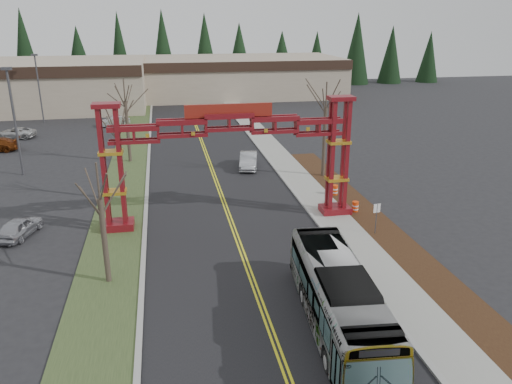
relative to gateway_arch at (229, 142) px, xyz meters
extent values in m
cube|color=black|center=(0.00, 7.00, -5.97)|extent=(12.00, 110.00, 0.02)
cube|color=yellow|center=(-0.12, 7.00, -5.96)|extent=(0.12, 100.00, 0.01)
cube|color=yellow|center=(0.12, 7.00, -5.96)|extent=(0.12, 100.00, 0.01)
cube|color=#A3A29D|center=(6.15, 7.00, -5.91)|extent=(0.30, 110.00, 0.15)
cube|color=gray|center=(7.60, 7.00, -5.91)|extent=(2.60, 110.00, 0.14)
cube|color=black|center=(10.20, -8.00, -5.92)|extent=(2.60, 50.00, 0.12)
cube|color=#344522|center=(-8.00, 7.00, -5.94)|extent=(4.00, 110.00, 0.08)
cube|color=#A3A29D|center=(-6.15, 7.00, -5.91)|extent=(0.30, 110.00, 0.15)
cube|color=#5E0C14|center=(-8.00, 0.00, -5.68)|extent=(2.20, 1.60, 0.60)
cube|color=#5E0C14|center=(-8.55, -0.35, -1.38)|extent=(0.28, 0.28, 8.00)
cube|color=#5E0C14|center=(-7.45, -0.35, -1.38)|extent=(0.28, 0.28, 8.00)
cube|color=#5E0C14|center=(-8.55, 0.35, -1.38)|extent=(0.28, 0.28, 8.00)
cube|color=#5E0C14|center=(-7.45, 0.35, -1.38)|extent=(0.28, 0.28, 8.00)
cube|color=gold|center=(-8.00, 0.00, -3.18)|extent=(1.60, 1.10, 0.22)
cube|color=gold|center=(-8.00, 0.00, -0.38)|extent=(1.60, 1.10, 0.22)
cube|color=#5E0C14|center=(-8.00, 0.00, 2.77)|extent=(1.80, 1.20, 0.30)
cube|color=#5E0C14|center=(8.00, 0.00, -5.68)|extent=(2.20, 1.60, 0.60)
cube|color=#5E0C14|center=(7.45, -0.35, -1.38)|extent=(0.28, 0.28, 8.00)
cube|color=#5E0C14|center=(8.55, -0.35, -1.38)|extent=(0.28, 0.28, 8.00)
cube|color=#5E0C14|center=(7.45, 0.35, -1.38)|extent=(0.28, 0.28, 8.00)
cube|color=#5E0C14|center=(8.55, 0.35, -1.38)|extent=(0.28, 0.28, 8.00)
cube|color=gold|center=(8.00, 0.00, -3.18)|extent=(1.60, 1.10, 0.22)
cube|color=gold|center=(8.00, 0.00, -0.38)|extent=(1.60, 1.10, 0.22)
cube|color=#5E0C14|center=(8.00, 0.00, 2.77)|extent=(1.80, 1.20, 0.30)
cube|color=#5E0C14|center=(0.00, 0.00, 1.52)|extent=(16.00, 0.90, 1.00)
cube|color=#5E0C14|center=(0.00, 0.00, 0.62)|extent=(16.00, 0.90, 0.60)
cube|color=maroon|center=(0.00, 0.00, 2.17)|extent=(6.00, 0.25, 0.90)
cube|color=tan|center=(10.00, 62.00, -2.48)|extent=(38.00, 20.00, 7.00)
cube|color=black|center=(10.00, 51.90, 0.22)|extent=(38.00, 0.40, 1.60)
cone|color=black|center=(-29.50, 74.00, 0.52)|extent=(5.60, 5.60, 13.00)
cylinder|color=#382D26|center=(-29.50, 74.00, -5.18)|extent=(0.80, 0.80, 1.60)
cone|color=black|center=(-21.00, 74.00, 0.52)|extent=(5.60, 5.60, 13.00)
cylinder|color=#382D26|center=(-21.00, 74.00, -5.18)|extent=(0.80, 0.80, 1.60)
cone|color=black|center=(-12.50, 74.00, 0.52)|extent=(5.60, 5.60, 13.00)
cylinder|color=#382D26|center=(-12.50, 74.00, -5.18)|extent=(0.80, 0.80, 1.60)
cone|color=black|center=(-4.00, 74.00, 0.52)|extent=(5.60, 5.60, 13.00)
cylinder|color=#382D26|center=(-4.00, 74.00, -5.18)|extent=(0.80, 0.80, 1.60)
cone|color=black|center=(4.50, 74.00, 0.52)|extent=(5.60, 5.60, 13.00)
cylinder|color=#382D26|center=(4.50, 74.00, -5.18)|extent=(0.80, 0.80, 1.60)
cone|color=black|center=(13.00, 74.00, 0.52)|extent=(5.60, 5.60, 13.00)
cylinder|color=#382D26|center=(13.00, 74.00, -5.18)|extent=(0.80, 0.80, 1.60)
cone|color=black|center=(21.50, 74.00, 0.52)|extent=(5.60, 5.60, 13.00)
cylinder|color=#382D26|center=(21.50, 74.00, -5.18)|extent=(0.80, 0.80, 1.60)
cone|color=black|center=(30.00, 74.00, 0.52)|extent=(5.60, 5.60, 13.00)
cylinder|color=#382D26|center=(30.00, 74.00, -5.18)|extent=(0.80, 0.80, 1.60)
cone|color=black|center=(38.50, 74.00, 0.52)|extent=(5.60, 5.60, 13.00)
cylinder|color=#382D26|center=(38.50, 74.00, -5.18)|extent=(0.80, 0.80, 1.60)
cone|color=black|center=(47.00, 74.00, 0.52)|extent=(5.60, 5.60, 13.00)
cylinder|color=#382D26|center=(47.00, 74.00, -5.18)|extent=(0.80, 0.80, 1.60)
cone|color=black|center=(55.50, 74.00, 0.52)|extent=(5.60, 5.60, 13.00)
cylinder|color=#382D26|center=(55.50, 74.00, -5.18)|extent=(0.80, 0.80, 1.60)
imported|color=#A7A9AF|center=(3.19, -14.16, -4.38)|extent=(3.64, 11.67, 3.20)
imported|color=#A5A8AD|center=(3.63, 13.22, -5.22)|extent=(2.51, 4.87, 1.53)
imported|color=#A6A6AE|center=(-14.47, 0.00, -5.30)|extent=(2.71, 4.28, 1.36)
imported|color=#B4B7BC|center=(-11.00, 36.59, -5.31)|extent=(4.29, 2.92, 1.34)
imported|color=silver|center=(-22.37, 31.22, -5.32)|extent=(5.14, 3.28, 1.32)
cylinder|color=#382D26|center=(-8.00, -7.53, -3.49)|extent=(0.31, 0.31, 4.99)
cylinder|color=#382D26|center=(-8.00, -7.53, -0.03)|extent=(0.12, 0.12, 2.12)
cylinder|color=#382D26|center=(-8.00, 6.09, -3.16)|extent=(0.30, 0.30, 5.65)
cylinder|color=#382D26|center=(-8.00, 6.09, 0.62)|extent=(0.11, 0.11, 2.10)
cylinder|color=#382D26|center=(-8.00, 17.67, -2.84)|extent=(0.33, 0.33, 6.28)
cylinder|color=#382D26|center=(-8.00, 17.67, 1.34)|extent=(0.13, 0.13, 2.29)
cylinder|color=#382D26|center=(10.00, 9.16, -2.69)|extent=(0.33, 0.33, 6.58)
cylinder|color=#382D26|center=(10.00, 9.16, 1.63)|extent=(0.12, 0.12, 2.28)
cylinder|color=#3F3F44|center=(-17.77, 14.93, -1.12)|extent=(0.22, 0.22, 9.73)
cube|color=#3F3F44|center=(-17.77, 14.93, 3.86)|extent=(0.87, 0.43, 0.27)
cylinder|color=#3F3F44|center=(-21.00, 40.66, -1.39)|extent=(0.20, 0.20, 9.19)
cube|color=#3F3F44|center=(-21.00, 40.66, 3.31)|extent=(0.82, 0.41, 0.26)
cylinder|color=#3F3F44|center=(9.41, -4.26, -4.85)|extent=(0.06, 0.06, 2.27)
cube|color=white|center=(9.41, -4.26, -4.02)|extent=(0.51, 0.13, 0.62)
cylinder|color=#F2410D|center=(9.57, -0.13, -5.53)|extent=(0.47, 0.47, 0.91)
cylinder|color=white|center=(9.57, -0.13, -5.39)|extent=(0.49, 0.49, 0.11)
cylinder|color=white|center=(9.57, -0.13, -5.67)|extent=(0.49, 0.49, 0.11)
cylinder|color=#F2410D|center=(9.15, 1.48, -5.50)|extent=(0.51, 0.51, 0.97)
cylinder|color=white|center=(9.15, 1.48, -5.35)|extent=(0.52, 0.52, 0.12)
cylinder|color=white|center=(9.15, 1.48, -5.64)|extent=(0.52, 0.52, 0.12)
cylinder|color=#F2410D|center=(9.30, 3.80, -5.51)|extent=(0.49, 0.49, 0.95)
cylinder|color=white|center=(9.30, 3.80, -5.37)|extent=(0.51, 0.51, 0.11)
cylinder|color=white|center=(9.30, 3.80, -5.65)|extent=(0.51, 0.51, 0.11)
camera|label=1|loc=(-4.45, -33.55, 8.17)|focal=35.00mm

